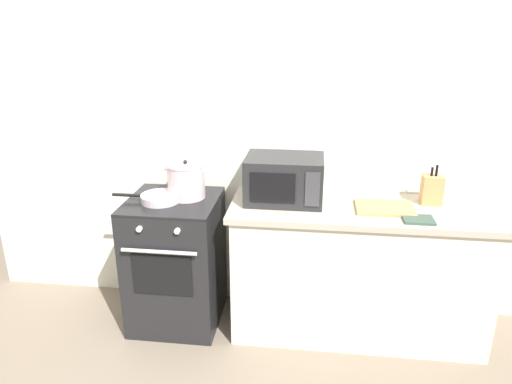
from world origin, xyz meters
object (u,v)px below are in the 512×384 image
frying_pan (159,198)px  oven_mitt (418,220)px  stove (176,261)px  stock_pot (186,181)px  cutting_board (385,208)px  microwave (284,179)px  knife_block (432,190)px

frying_pan → oven_mitt: frying_pan is taller
stove → stock_pot: size_ratio=2.71×
frying_pan → cutting_board: bearing=1.7°
cutting_board → oven_mitt: bearing=-42.2°
oven_mitt → stove: bearing=174.2°
stove → cutting_board: bearing=0.0°
frying_pan → stove: bearing=29.6°
microwave → cutting_board: (0.64, -0.08, -0.14)m
frying_pan → microwave: size_ratio=0.91×
stove → oven_mitt: 1.64m
stove → oven_mitt: size_ratio=5.11×
oven_mitt → microwave: bearing=163.8°
stove → microwave: 0.96m
stove → frying_pan: size_ratio=2.02×
cutting_board → microwave: bearing=173.1°
stock_pot → frying_pan: size_ratio=0.75×
stock_pot → oven_mitt: 1.49m
microwave → oven_mitt: size_ratio=2.78×
stock_pot → frying_pan: (-0.16, -0.10, -0.09)m
microwave → knife_block: size_ratio=1.91×
stove → microwave: microwave is taller
stove → oven_mitt: bearing=-5.8°
stove → cutting_board: size_ratio=2.56×
stock_pot → knife_block: 1.61m
knife_block → stock_pot: bearing=-177.2°
frying_pan → knife_block: (1.76, 0.18, 0.07)m
microwave → stock_pot: bearing=-178.6°
stove → knife_block: bearing=4.8°
stove → cutting_board: 1.46m
cutting_board → oven_mitt: size_ratio=2.00×
microwave → knife_block: (0.95, 0.06, -0.05)m
microwave → cutting_board: size_ratio=1.39×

